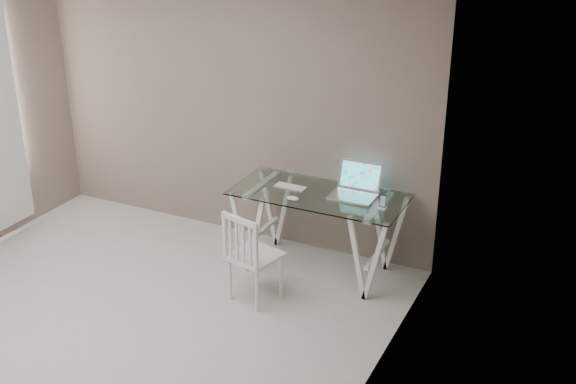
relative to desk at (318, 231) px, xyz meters
The scene contains 7 objects.
room 2.53m from the desk, 121.51° to the right, with size 4.50×4.52×2.71m.
desk is the anchor object (origin of this frame).
chair 0.79m from the desk, 111.67° to the right, with size 0.45×0.45×0.81m.
laptop 0.53m from the desk, 22.64° to the left, with size 0.38×0.35×0.26m.
keyboard 0.46m from the desk, behind, with size 0.29×0.13×0.01m, color silver.
mouse 0.46m from the desk, 122.65° to the right, with size 0.11×0.06×0.03m, color white.
phone_dock 0.71m from the desk, ahead, with size 0.06×0.06×0.12m.
Camera 1 is at (3.29, -3.39, 3.22)m, focal length 45.00 mm.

